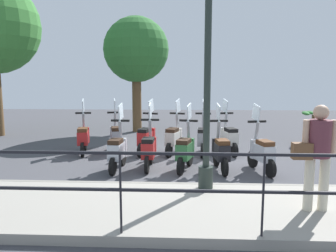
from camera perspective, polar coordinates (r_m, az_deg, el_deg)
name	(u,v)px	position (r m, az deg, el deg)	size (l,w,h in m)	color
ground_plane	(187,162)	(8.40, 3.36, -6.31)	(28.00, 28.00, 0.00)	#424247
promenade_walkway	(189,208)	(5.38, 3.73, -14.04)	(2.20, 20.00, 0.15)	gray
fence_railing	(191,177)	(4.11, 4.09, -8.80)	(0.04, 16.03, 1.07)	black
lamp_post_near	(207,89)	(5.74, 6.84, 6.35)	(0.26, 0.90, 4.03)	#232D28
pedestrian_with_bag	(317,150)	(5.28, 24.55, -3.79)	(0.32, 0.65, 1.59)	beige
tree_distant	(136,50)	(13.11, -5.57, 12.96)	(2.54, 2.54, 4.49)	brown
potted_palm	(313,131)	(11.54, 23.87, -0.74)	(1.06, 0.66, 1.05)	#9E5B3D
scooter_near_0	(262,151)	(7.69, 15.99, -4.29)	(1.21, 0.52, 1.54)	black
scooter_near_1	(221,150)	(7.60, 9.15, -4.21)	(1.23, 0.44, 1.54)	black
scooter_near_2	(185,150)	(7.57, 3.04, -4.17)	(1.21, 0.52, 1.54)	black
scooter_near_3	(149,149)	(7.71, -3.34, -3.94)	(1.23, 0.44, 1.54)	black
scooter_near_4	(118,150)	(7.64, -8.77, -4.14)	(1.23, 0.44, 1.54)	black
scooter_far_0	(229,137)	(9.33, 10.54, -1.92)	(1.21, 0.52, 1.54)	black
scooter_far_1	(203,138)	(9.15, 6.05, -2.03)	(1.23, 0.44, 1.54)	black
scooter_far_2	(174,137)	(9.14, 1.05, -2.00)	(1.20, 0.55, 1.54)	black
scooter_far_3	(147,137)	(9.14, -3.72, -2.01)	(1.20, 0.53, 1.54)	black
scooter_far_4	(116,136)	(9.50, -9.04, -1.70)	(1.21, 0.53, 1.54)	black
scooter_far_5	(83,137)	(9.52, -14.54, -1.84)	(1.22, 0.50, 1.54)	black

